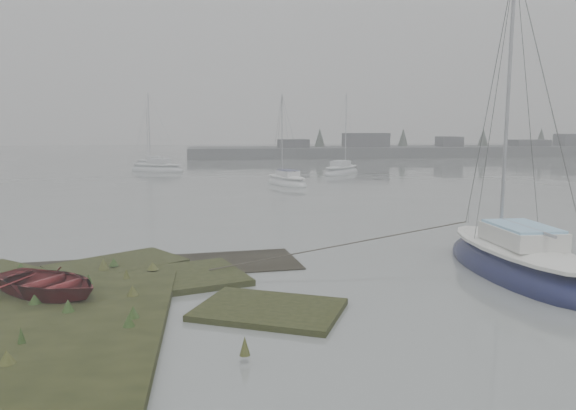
{
  "coord_description": "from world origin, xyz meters",
  "views": [
    {
      "loc": [
        -0.84,
        -13.94,
        4.71
      ],
      "look_at": [
        1.8,
        5.65,
        1.8
      ],
      "focal_mm": 35.0,
      "sensor_mm": 36.0,
      "label": 1
    }
  ],
  "objects": [
    {
      "name": "sailboat_far_b",
      "position": [
        11.01,
        36.74,
        0.25
      ],
      "size": [
        5.06,
        5.47,
        7.94
      ],
      "rotation": [
        0.0,
        0.0,
        -0.71
      ],
      "color": "#B9BDC4",
      "rests_on": "ground"
    },
    {
      "name": "sailboat_far_c",
      "position": [
        -7.33,
        49.46,
        0.21
      ],
      "size": [
        4.94,
        3.51,
        6.69
      ],
      "rotation": [
        0.0,
        0.0,
        1.11
      ],
      "color": "silver",
      "rests_on": "ground"
    },
    {
      "name": "sailboat_main",
      "position": [
        8.49,
        2.06,
        0.32
      ],
      "size": [
        2.45,
        7.38,
        10.41
      ],
      "rotation": [
        0.0,
        0.0,
        0.0
      ],
      "color": "#121539",
      "rests_on": "ground"
    },
    {
      "name": "ground",
      "position": [
        0.0,
        30.0,
        0.0
      ],
      "size": [
        160.0,
        160.0,
        0.0
      ],
      "primitive_type": "plane",
      "color": "slate",
      "rests_on": "ground"
    },
    {
      "name": "far_shoreline",
      "position": [
        26.84,
        61.9,
        0.85
      ],
      "size": [
        60.0,
        8.0,
        4.15
      ],
      "color": "#4C4F51",
      "rests_on": "ground"
    },
    {
      "name": "sailboat_white",
      "position": [
        4.77,
        28.43,
        0.23
      ],
      "size": [
        3.6,
        5.5,
        7.39
      ],
      "rotation": [
        0.0,
        0.0,
        0.39
      ],
      "color": "white",
      "rests_on": "ground"
    },
    {
      "name": "sailboat_far_a",
      "position": [
        -6.17,
        41.76,
        0.25
      ],
      "size": [
        5.95,
        4.32,
        8.08
      ],
      "rotation": [
        0.0,
        0.0,
        1.09
      ],
      "color": "silver",
      "rests_on": "ground"
    },
    {
      "name": "dinghy",
      "position": [
        -5.19,
        1.0,
        0.57
      ],
      "size": [
        4.1,
        3.88,
        0.69
      ],
      "primitive_type": "imported",
      "rotation": [
        0.0,
        0.0,
        0.95
      ],
      "color": "maroon",
      "rests_on": "marsh_bank"
    }
  ]
}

